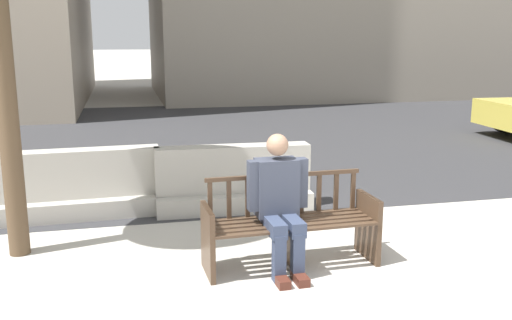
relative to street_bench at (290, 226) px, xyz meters
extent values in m
plane|color=#B7B2A8|center=(0.23, -1.12, -0.40)|extent=(200.00, 200.00, 0.00)
cube|color=#333335|center=(0.23, 7.58, -0.39)|extent=(120.00, 12.00, 0.01)
cube|color=#473323|center=(-0.82, -0.05, -0.07)|extent=(0.07, 0.51, 0.66)
cube|color=#473323|center=(0.82, 0.00, -0.07)|extent=(0.07, 0.51, 0.66)
cube|color=#473323|center=(0.00, -0.03, -0.17)|extent=(0.05, 0.33, 0.45)
cube|color=#473323|center=(0.01, -0.26, 0.05)|extent=(1.60, 0.12, 0.02)
cube|color=#473323|center=(0.00, -0.14, 0.05)|extent=(1.60, 0.12, 0.02)
cube|color=#473323|center=(0.00, -0.03, 0.05)|extent=(1.60, 0.12, 0.02)
cube|color=#473323|center=(0.00, 0.09, 0.05)|extent=(1.60, 0.12, 0.02)
cube|color=#473323|center=(-0.01, 0.20, 0.05)|extent=(1.60, 0.12, 0.02)
cube|color=#473323|center=(-0.01, 0.21, 0.46)|extent=(1.60, 0.09, 0.04)
cube|color=#473323|center=(-0.76, 0.19, 0.25)|extent=(0.04, 0.03, 0.38)
cube|color=#473323|center=(-0.57, 0.20, 0.25)|extent=(0.04, 0.03, 0.38)
cube|color=#473323|center=(-0.38, 0.20, 0.25)|extent=(0.04, 0.03, 0.38)
cube|color=#473323|center=(-0.19, 0.21, 0.25)|extent=(0.04, 0.03, 0.38)
cube|color=#473323|center=(-0.01, 0.21, 0.25)|extent=(0.04, 0.03, 0.38)
cube|color=#473323|center=(0.18, 0.22, 0.25)|extent=(0.04, 0.03, 0.38)
cube|color=#473323|center=(0.37, 0.23, 0.25)|extent=(0.04, 0.03, 0.38)
cube|color=#473323|center=(0.56, 0.23, 0.25)|extent=(0.04, 0.03, 0.38)
cube|color=#473323|center=(0.74, 0.24, 0.25)|extent=(0.04, 0.03, 0.38)
cube|color=#473323|center=(-0.82, -0.07, 0.25)|extent=(0.06, 0.46, 0.03)
cube|color=#473323|center=(0.82, -0.02, 0.25)|extent=(0.06, 0.46, 0.03)
cube|color=#383D4C|center=(-0.13, 0.04, 0.39)|extent=(0.41, 0.25, 0.56)
sphere|color=#9E755B|center=(-0.13, 0.02, 0.81)|extent=(0.21, 0.21, 0.21)
cube|color=#333D56|center=(-0.21, -0.18, 0.08)|extent=(0.15, 0.44, 0.14)
cube|color=#333D56|center=(-0.03, -0.18, 0.08)|extent=(0.15, 0.44, 0.14)
cube|color=#333D56|center=(-0.21, -0.35, -0.17)|extent=(0.11, 0.11, 0.45)
cube|color=#333D56|center=(-0.03, -0.35, -0.17)|extent=(0.11, 0.11, 0.45)
cube|color=#4C2319|center=(-0.21, -0.43, -0.36)|extent=(0.12, 0.26, 0.08)
cube|color=#4C2319|center=(-0.03, -0.43, -0.36)|extent=(0.12, 0.26, 0.08)
cube|color=#383D4C|center=(-0.38, 0.00, 0.43)|extent=(0.09, 0.12, 0.48)
cube|color=#383D4C|center=(0.11, 0.02, 0.43)|extent=(0.09, 0.12, 0.48)
cube|color=#ADA89E|center=(-0.19, 1.99, -0.28)|extent=(2.02, 0.75, 0.24)
cube|color=#ADA89E|center=(-0.19, 1.99, 0.14)|extent=(2.01, 0.37, 0.60)
cube|color=#ADA89E|center=(-2.12, 2.16, -0.28)|extent=(2.03, 0.76, 0.24)
cube|color=#ADA89E|center=(-2.12, 2.16, 0.14)|extent=(2.01, 0.38, 0.60)
cylinder|color=brown|center=(-2.65, 0.92, 1.26)|extent=(0.21, 0.21, 3.31)
cylinder|color=black|center=(7.21, 6.53, -0.08)|extent=(0.65, 0.25, 0.64)
camera|label=1|loc=(-1.53, -5.08, 1.81)|focal=40.00mm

